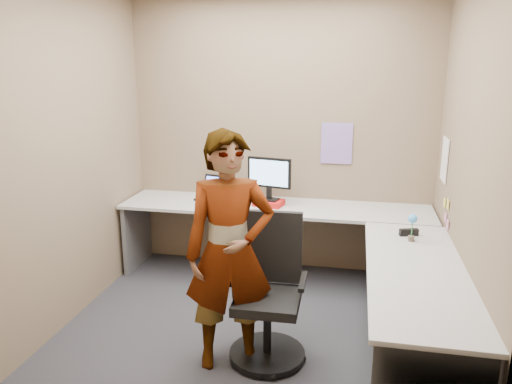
% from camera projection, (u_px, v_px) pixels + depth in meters
% --- Properties ---
extents(ground, '(3.00, 3.00, 0.00)m').
position_uv_depth(ground, '(254.00, 325.00, 4.04)').
color(ground, '#27272C').
rests_on(ground, ground).
extents(wall_back, '(3.00, 0.00, 3.00)m').
position_uv_depth(wall_back, '(281.00, 136.00, 4.93)').
color(wall_back, brown).
rests_on(wall_back, ground).
extents(wall_right, '(0.00, 2.70, 2.70)m').
position_uv_depth(wall_right, '(468.00, 170.00, 3.41)').
color(wall_right, brown).
rests_on(wall_right, ground).
extents(wall_left, '(0.00, 2.70, 2.70)m').
position_uv_depth(wall_left, '(71.00, 154.00, 3.99)').
color(wall_left, brown).
rests_on(wall_left, ground).
extents(desk, '(2.98, 2.58, 0.73)m').
position_uv_depth(desk, '(314.00, 244.00, 4.17)').
color(desk, '#A3A3A3').
rests_on(desk, ground).
extents(paper_ream, '(0.30, 0.25, 0.05)m').
position_uv_depth(paper_ream, '(269.00, 203.00, 4.78)').
color(paper_ream, red).
rests_on(paper_ream, desk).
extents(monitor, '(0.43, 0.16, 0.41)m').
position_uv_depth(monitor, '(269.00, 175.00, 4.72)').
color(monitor, black).
rests_on(monitor, paper_ream).
extents(laptop, '(0.36, 0.32, 0.22)m').
position_uv_depth(laptop, '(215.00, 193.00, 5.01)').
color(laptop, black).
rests_on(laptop, desk).
extents(trackball_mouse, '(0.12, 0.08, 0.07)m').
position_uv_depth(trackball_mouse, '(213.00, 201.00, 4.85)').
color(trackball_mouse, '#B7B7BC').
rests_on(trackball_mouse, desk).
extents(origami, '(0.10, 0.10, 0.06)m').
position_uv_depth(origami, '(250.00, 208.00, 4.60)').
color(origami, white).
rests_on(origami, desk).
extents(stapler, '(0.16, 0.08, 0.05)m').
position_uv_depth(stapler, '(409.00, 232.00, 3.95)').
color(stapler, black).
rests_on(stapler, desk).
extents(flower, '(0.07, 0.07, 0.22)m').
position_uv_depth(flower, '(412.00, 223.00, 3.80)').
color(flower, brown).
rests_on(flower, desk).
extents(calendar_purple, '(0.30, 0.01, 0.40)m').
position_uv_depth(calendar_purple, '(337.00, 143.00, 4.82)').
color(calendar_purple, '#846BB7').
rests_on(calendar_purple, wall_back).
extents(calendar_white, '(0.01, 0.28, 0.38)m').
position_uv_depth(calendar_white, '(445.00, 160.00, 4.29)').
color(calendar_white, white).
rests_on(calendar_white, wall_right).
extents(sticky_note_a, '(0.01, 0.07, 0.07)m').
position_uv_depth(sticky_note_a, '(448.00, 204.00, 4.03)').
color(sticky_note_a, '#F2E059').
rests_on(sticky_note_a, wall_right).
extents(sticky_note_b, '(0.01, 0.07, 0.07)m').
position_uv_depth(sticky_note_b, '(445.00, 218.00, 4.11)').
color(sticky_note_b, pink).
rests_on(sticky_note_b, wall_right).
extents(sticky_note_c, '(0.01, 0.07, 0.07)m').
position_uv_depth(sticky_note_c, '(447.00, 225.00, 4.01)').
color(sticky_note_c, pink).
rests_on(sticky_note_c, wall_right).
extents(sticky_note_d, '(0.01, 0.07, 0.07)m').
position_uv_depth(sticky_note_d, '(445.00, 203.00, 4.18)').
color(sticky_note_d, '#F2E059').
rests_on(sticky_note_d, wall_right).
extents(office_chair, '(0.54, 0.54, 1.02)m').
position_uv_depth(office_chair, '(269.00, 301.00, 3.54)').
color(office_chair, black).
rests_on(office_chair, ground).
extents(person, '(0.70, 0.57, 1.65)m').
position_uv_depth(person, '(230.00, 252.00, 3.36)').
color(person, '#999399').
rests_on(person, ground).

